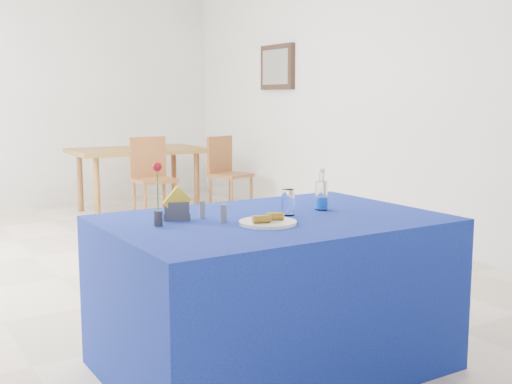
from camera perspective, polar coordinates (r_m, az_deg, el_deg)
floor at (r=5.23m, az=-11.12°, el=-6.64°), size 7.00×7.00×0.00m
room_shell at (r=5.07m, az=-11.68°, el=12.81°), size 7.00×7.00×7.00m
picture_frame at (r=7.63m, az=1.91°, el=11.03°), size 0.06×0.64×0.52m
picture_art at (r=7.62m, az=1.75°, el=11.04°), size 0.02×0.52×0.40m
plate at (r=2.96m, az=1.06°, el=-2.74°), size 0.27×0.27×0.01m
drinking_glass at (r=3.17m, az=2.87°, el=-0.93°), size 0.06×0.06×0.13m
salt_shaker at (r=3.12m, az=-4.80°, el=-1.55°), size 0.03×0.03×0.08m
pepper_shaker at (r=3.01m, az=-2.88°, el=-1.88°), size 0.03×0.03×0.08m
blue_table at (r=3.22m, az=1.48°, el=-8.93°), size 1.60×1.10×0.76m
water_bottle at (r=3.34m, az=5.84°, el=-0.39°), size 0.07×0.07×0.21m
napkin_holder at (r=3.07m, az=-7.05°, el=-1.60°), size 0.15×0.10×0.16m
rose_vase at (r=2.93m, az=-8.73°, el=-0.39°), size 0.04×0.04×0.29m
oak_table at (r=7.71m, az=-10.47°, el=3.27°), size 1.55×1.03×0.76m
chair_bg_left at (r=7.14m, az=-9.27°, el=1.72°), size 0.43×0.43×0.92m
chair_bg_right at (r=7.61m, az=-2.70°, el=2.11°), size 0.50×0.50×0.89m
banana_pieces at (r=2.94m, az=1.12°, el=-2.29°), size 0.18×0.09×0.04m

